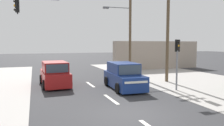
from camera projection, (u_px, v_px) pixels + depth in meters
name	position (u px, v px, depth m)	size (l,w,h in m)	color
ground_plane	(133.00, 115.00, 10.07)	(140.00, 140.00, 0.00)	#303033
lane_dash_mid	(111.00, 99.00, 12.88)	(0.20, 2.40, 0.01)	silver
lane_dash_far	(90.00, 84.00, 17.57)	(0.20, 2.40, 0.01)	silver
utility_pole_midground_right	(167.00, 19.00, 18.38)	(3.78, 0.53, 10.04)	brown
utility_pole_background_right	(129.00, 25.00, 22.41)	(3.78, 0.38, 9.58)	brown
pedestal_signal_right_kerb	(177.00, 56.00, 15.12)	(0.44, 0.30, 3.56)	slate
shopfront_wall_far	(157.00, 55.00, 28.62)	(12.00, 1.00, 3.60)	#A39384
suv_crossing_left	(55.00, 75.00, 16.94)	(2.20, 4.60, 1.90)	maroon
suv_oncoming_mid	(124.00, 77.00, 15.88)	(2.24, 4.62, 1.90)	navy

